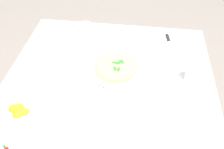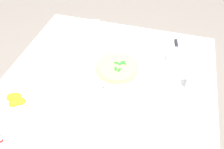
{
  "view_description": "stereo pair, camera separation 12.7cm",
  "coord_description": "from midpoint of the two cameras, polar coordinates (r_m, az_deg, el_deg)",
  "views": [
    {
      "loc": [
        0.82,
        0.13,
        1.66
      ],
      "look_at": [
        -0.06,
        0.01,
        0.75
      ],
      "focal_mm": 36.92,
      "sensor_mm": 36.0,
      "label": 1
    },
    {
      "loc": [
        0.8,
        0.25,
        1.66
      ],
      "look_at": [
        -0.06,
        0.01,
        0.75
      ],
      "focal_mm": 36.92,
      "sensor_mm": 36.0,
      "label": 2
    }
  ],
  "objects": [
    {
      "name": "water_glass_far_right",
      "position": [
        1.29,
        22.16,
        -1.71
      ],
      "size": [
        0.06,
        0.06,
        0.11
      ],
      "color": "white",
      "rests_on": "dining_table"
    },
    {
      "name": "pizza_plate",
      "position": [
        1.31,
        4.04,
        1.21
      ],
      "size": [
        0.31,
        0.31,
        0.02
      ],
      "color": "white",
      "rests_on": "dining_table"
    },
    {
      "name": "dinner_knife",
      "position": [
        1.5,
        18.13,
        6.09
      ],
      "size": [
        0.2,
        0.05,
        0.01
      ],
      "rotation": [
        0.0,
        0.0,
        0.16
      ],
      "color": "silver",
      "rests_on": "napkin_folded"
    },
    {
      "name": "napkin_folded",
      "position": [
        1.51,
        18.0,
        5.75
      ],
      "size": [
        0.24,
        0.16,
        0.02
      ],
      "rotation": [
        0.0,
        0.0,
        0.13
      ],
      "color": "silver",
      "rests_on": "dining_table"
    },
    {
      "name": "citrus_bowl",
      "position": [
        1.2,
        -19.85,
        -6.61
      ],
      "size": [
        0.15,
        0.15,
        0.07
      ],
      "color": "white",
      "rests_on": "dining_table"
    },
    {
      "name": "dining_table",
      "position": [
        1.34,
        1.46,
        -6.07
      ],
      "size": [
        1.15,
        1.15,
        0.73
      ],
      "color": "white",
      "rests_on": "ground_plane"
    },
    {
      "name": "coffee_cup_far_left",
      "position": [
        1.61,
        -1.93,
        11.65
      ],
      "size": [
        0.13,
        0.13,
        0.06
      ],
      "color": "white",
      "rests_on": "dining_table"
    },
    {
      "name": "coffee_cup_right_edge",
      "position": [
        1.3,
        -11.64,
        0.46
      ],
      "size": [
        0.13,
        0.13,
        0.06
      ],
      "color": "white",
      "rests_on": "dining_table"
    },
    {
      "name": "ground_plane",
      "position": [
        1.86,
        1.11,
        -17.66
      ],
      "size": [
        8.0,
        8.0,
        0.0
      ],
      "primitive_type": "plane",
      "color": "slate"
    },
    {
      "name": "pepper_shaker",
      "position": [
        1.13,
        -22.89,
        -13.15
      ],
      "size": [
        0.03,
        0.03,
        0.06
      ],
      "color": "white",
      "rests_on": "dining_table"
    },
    {
      "name": "pizza",
      "position": [
        1.31,
        4.08,
        1.66
      ],
      "size": [
        0.25,
        0.25,
        0.02
      ],
      "color": "#DBAD60",
      "rests_on": "pizza_plate"
    }
  ]
}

